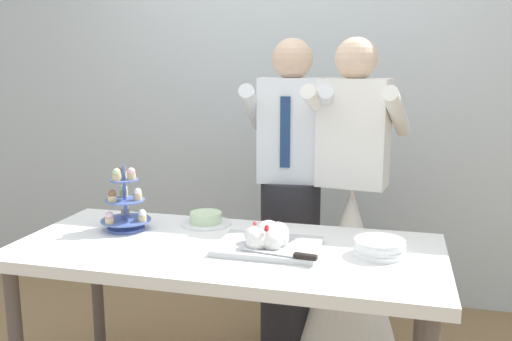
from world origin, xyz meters
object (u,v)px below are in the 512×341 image
object	(u,v)px
dessert_table	(226,262)
person_bride	(350,249)
main_cake_tray	(268,240)
cupcake_stand	(125,205)
round_cake	(206,219)
person_groom	(290,212)
plate_stack	(379,248)

from	to	relation	value
dessert_table	person_bride	size ratio (longest dim) A/B	1.08
person_bride	main_cake_tray	bearing A→B (deg)	-113.18
cupcake_stand	person_bride	bearing A→B (deg)	29.10
round_cake	person_groom	distance (m)	0.54
dessert_table	person_bride	distance (m)	0.81
dessert_table	person_groom	distance (m)	0.71
round_cake	cupcake_stand	bearing A→B (deg)	-152.54
dessert_table	main_cake_tray	bearing A→B (deg)	-1.50
round_cake	person_groom	world-z (taller)	person_groom
cupcake_stand	plate_stack	distance (m)	1.15
main_cake_tray	round_cake	distance (m)	0.47
round_cake	person_bride	xyz separation A→B (m)	(0.66, 0.38, -0.22)
main_cake_tray	plate_stack	distance (m)	0.45
person_bride	person_groom	bearing A→B (deg)	172.58
cupcake_stand	person_bride	size ratio (longest dim) A/B	0.18
plate_stack	dessert_table	bearing A→B (deg)	-176.45
cupcake_stand	person_groom	distance (m)	0.90
plate_stack	cupcake_stand	bearing A→B (deg)	176.67
dessert_table	round_cake	distance (m)	0.35
main_cake_tray	person_groom	world-z (taller)	person_groom
person_bride	round_cake	bearing A→B (deg)	-150.09
dessert_table	round_cake	size ratio (longest dim) A/B	7.50
dessert_table	cupcake_stand	size ratio (longest dim) A/B	5.90
cupcake_stand	person_bride	distance (m)	1.17
cupcake_stand	main_cake_tray	world-z (taller)	cupcake_stand
round_cake	person_bride	distance (m)	0.79
plate_stack	person_bride	world-z (taller)	person_bride
dessert_table	plate_stack	size ratio (longest dim) A/B	8.64
dessert_table	person_bride	world-z (taller)	person_bride
dessert_table	cupcake_stand	bearing A→B (deg)	168.46
dessert_table	round_cake	xyz separation A→B (m)	(-0.19, 0.28, 0.10)
cupcake_stand	person_groom	xyz separation A→B (m)	(0.66, 0.59, -0.15)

